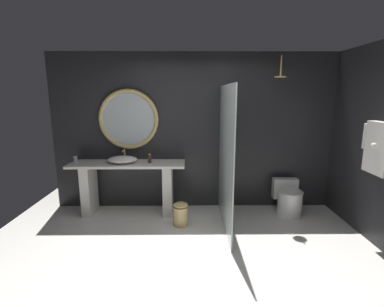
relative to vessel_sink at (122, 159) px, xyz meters
name	(u,v)px	position (x,y,z in m)	size (l,w,h in m)	color
ground_plane	(199,268)	(1.19, -1.58, -0.90)	(5.76, 5.76, 0.00)	silver
back_wall_panel	(196,132)	(1.19, 0.32, 0.40)	(4.80, 0.10, 2.60)	#232326
side_wall_right	(377,143)	(3.54, -0.82, 0.40)	(0.10, 2.47, 2.60)	#232326
vanity_counter	(128,182)	(0.08, -0.01, -0.38)	(1.84, 0.52, 0.85)	silver
vessel_sink	(122,159)	(0.00, 0.00, 0.00)	(0.47, 0.39, 0.19)	white
tumbler_cup	(75,159)	(-0.76, 0.03, 0.00)	(0.06, 0.06, 0.11)	silver
soap_dispenser	(150,159)	(0.44, -0.01, 0.02)	(0.06, 0.06, 0.15)	#3D3323
round_wall_mirror	(129,119)	(0.08, 0.24, 0.62)	(0.99, 0.07, 0.99)	tan
shower_glass_panel	(226,158)	(1.60, -0.49, 0.13)	(0.02, 1.53, 2.06)	silver
rain_shower_head	(281,75)	(2.46, -0.03, 1.32)	(0.18, 0.18, 0.32)	tan
hanging_bathrobe	(380,146)	(3.40, -1.08, 0.41)	(0.20, 0.60, 0.71)	tan
toilet	(288,199)	(2.70, -0.09, -0.65)	(0.41, 0.55, 0.54)	white
waste_bin	(181,214)	(0.95, -0.49, -0.72)	(0.22, 0.22, 0.35)	tan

